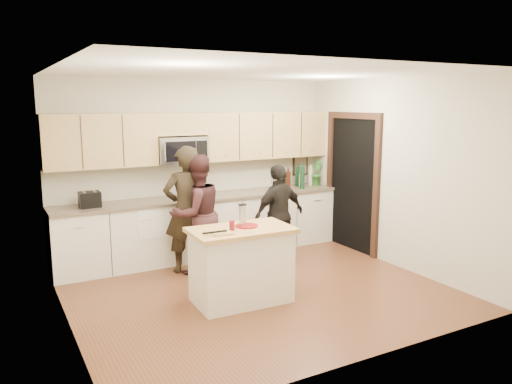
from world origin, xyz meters
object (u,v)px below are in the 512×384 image
toaster (90,199)px  woman_right (279,215)px  island (241,265)px  woman_left (186,209)px  woman_center (196,214)px

toaster → woman_right: bearing=-19.4°
island → woman_left: 1.42m
woman_left → woman_right: size_ratio=1.20×
woman_left → woman_center: size_ratio=1.07×
toaster → woman_right: size_ratio=0.19×
island → woman_left: size_ratio=0.69×
woman_left → woman_right: woman_left is taller
woman_left → woman_center: bearing=137.5°
woman_center → island: bearing=80.6°
island → woman_right: 1.54m
toaster → woman_center: size_ratio=0.17×
woman_left → woman_right: bearing=168.1°
toaster → woman_center: (1.29, -0.64, -0.22)m
island → woman_left: bearing=99.1°
island → toaster: (-1.36, 1.89, 0.59)m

